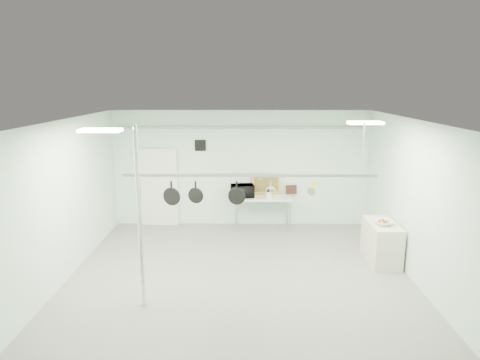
{
  "coord_description": "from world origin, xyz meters",
  "views": [
    {
      "loc": [
        0.08,
        -7.59,
        3.87
      ],
      "look_at": [
        0.01,
        1.0,
        1.95
      ],
      "focal_mm": 32.0,
      "sensor_mm": 36.0,
      "label": 1
    }
  ],
  "objects_px": {
    "fruit_bowl": "(384,223)",
    "prep_table": "(263,199)",
    "microwave": "(242,191)",
    "coffee_canister": "(269,195)",
    "skillet_right": "(237,193)",
    "skillet_mid": "(196,192)",
    "pot_rack": "(250,174)",
    "side_cabinet": "(381,242)",
    "skillet_left": "(172,193)",
    "chrome_pole": "(140,220)"
  },
  "relations": [
    {
      "from": "prep_table",
      "to": "chrome_pole",
      "type": "bearing_deg",
      "value": -118.71
    },
    {
      "from": "coffee_canister",
      "to": "skillet_left",
      "type": "bearing_deg",
      "value": -123.21
    },
    {
      "from": "prep_table",
      "to": "skillet_mid",
      "type": "height_order",
      "value": "skillet_mid"
    },
    {
      "from": "side_cabinet",
      "to": "pot_rack",
      "type": "relative_size",
      "value": 0.25
    },
    {
      "from": "prep_table",
      "to": "pot_rack",
      "type": "bearing_deg",
      "value": -96.91
    },
    {
      "from": "side_cabinet",
      "to": "skillet_left",
      "type": "distance_m",
      "value": 4.79
    },
    {
      "from": "microwave",
      "to": "coffee_canister",
      "type": "height_order",
      "value": "microwave"
    },
    {
      "from": "prep_table",
      "to": "skillet_left",
      "type": "bearing_deg",
      "value": -119.85
    },
    {
      "from": "side_cabinet",
      "to": "pot_rack",
      "type": "bearing_deg",
      "value": -159.55
    },
    {
      "from": "side_cabinet",
      "to": "skillet_left",
      "type": "xyz_separation_m",
      "value": [
        -4.44,
        -1.1,
        1.39
      ]
    },
    {
      "from": "microwave",
      "to": "coffee_canister",
      "type": "xyz_separation_m",
      "value": [
        0.7,
        -0.15,
        -0.07
      ]
    },
    {
      "from": "pot_rack",
      "to": "coffee_canister",
      "type": "bearing_deg",
      "value": 80.05
    },
    {
      "from": "pot_rack",
      "to": "skillet_left",
      "type": "height_order",
      "value": "pot_rack"
    },
    {
      "from": "fruit_bowl",
      "to": "pot_rack",
      "type": "bearing_deg",
      "value": -161.73
    },
    {
      "from": "pot_rack",
      "to": "fruit_bowl",
      "type": "xyz_separation_m",
      "value": [
        2.92,
        0.96,
        -1.28
      ]
    },
    {
      "from": "prep_table",
      "to": "skillet_right",
      "type": "distance_m",
      "value": 3.52
    },
    {
      "from": "coffee_canister",
      "to": "fruit_bowl",
      "type": "height_order",
      "value": "coffee_canister"
    },
    {
      "from": "side_cabinet",
      "to": "pot_rack",
      "type": "xyz_separation_m",
      "value": [
        -2.95,
        -1.1,
        1.78
      ]
    },
    {
      "from": "skillet_mid",
      "to": "pot_rack",
      "type": "bearing_deg",
      "value": 16.05
    },
    {
      "from": "skillet_mid",
      "to": "skillet_right",
      "type": "bearing_deg",
      "value": 16.05
    },
    {
      "from": "pot_rack",
      "to": "chrome_pole",
      "type": "bearing_deg",
      "value": -154.65
    },
    {
      "from": "skillet_mid",
      "to": "prep_table",
      "type": "bearing_deg",
      "value": 82.6
    },
    {
      "from": "side_cabinet",
      "to": "coffee_canister",
      "type": "height_order",
      "value": "coffee_canister"
    },
    {
      "from": "side_cabinet",
      "to": "microwave",
      "type": "height_order",
      "value": "microwave"
    },
    {
      "from": "microwave",
      "to": "skillet_mid",
      "type": "bearing_deg",
      "value": 67.48
    },
    {
      "from": "side_cabinet",
      "to": "microwave",
      "type": "distance_m",
      "value": 3.83
    },
    {
      "from": "chrome_pole",
      "to": "skillet_mid",
      "type": "relative_size",
      "value": 7.33
    },
    {
      "from": "microwave",
      "to": "coffee_canister",
      "type": "bearing_deg",
      "value": 160.39
    },
    {
      "from": "fruit_bowl",
      "to": "side_cabinet",
      "type": "bearing_deg",
      "value": 77.71
    },
    {
      "from": "chrome_pole",
      "to": "skillet_right",
      "type": "bearing_deg",
      "value": 28.6
    },
    {
      "from": "pot_rack",
      "to": "skillet_mid",
      "type": "distance_m",
      "value": 1.09
    },
    {
      "from": "fruit_bowl",
      "to": "skillet_right",
      "type": "bearing_deg",
      "value": -163.08
    },
    {
      "from": "pot_rack",
      "to": "skillet_right",
      "type": "relative_size",
      "value": 10.67
    },
    {
      "from": "microwave",
      "to": "fruit_bowl",
      "type": "distance_m",
      "value": 3.84
    },
    {
      "from": "side_cabinet",
      "to": "skillet_mid",
      "type": "relative_size",
      "value": 2.75
    },
    {
      "from": "microwave",
      "to": "fruit_bowl",
      "type": "relative_size",
      "value": 1.56
    },
    {
      "from": "side_cabinet",
      "to": "prep_table",
      "type": "bearing_deg",
      "value": 139.21
    },
    {
      "from": "fruit_bowl",
      "to": "skillet_right",
      "type": "distance_m",
      "value": 3.44
    },
    {
      "from": "side_cabinet",
      "to": "coffee_canister",
      "type": "relative_size",
      "value": 6.26
    },
    {
      "from": "chrome_pole",
      "to": "skillet_mid",
      "type": "bearing_deg",
      "value": 46.04
    },
    {
      "from": "chrome_pole",
      "to": "pot_rack",
      "type": "xyz_separation_m",
      "value": [
        1.9,
        0.9,
        0.63
      ]
    },
    {
      "from": "skillet_mid",
      "to": "skillet_right",
      "type": "height_order",
      "value": "same"
    },
    {
      "from": "coffee_canister",
      "to": "skillet_right",
      "type": "height_order",
      "value": "skillet_right"
    },
    {
      "from": "prep_table",
      "to": "skillet_left",
      "type": "height_order",
      "value": "skillet_left"
    },
    {
      "from": "prep_table",
      "to": "side_cabinet",
      "type": "bearing_deg",
      "value": -40.79
    },
    {
      "from": "fruit_bowl",
      "to": "skillet_mid",
      "type": "relative_size",
      "value": 0.9
    },
    {
      "from": "prep_table",
      "to": "skillet_left",
      "type": "relative_size",
      "value": 3.31
    },
    {
      "from": "pot_rack",
      "to": "microwave",
      "type": "bearing_deg",
      "value": 92.64
    },
    {
      "from": "fruit_bowl",
      "to": "prep_table",
      "type": "bearing_deg",
      "value": 137.18
    },
    {
      "from": "chrome_pole",
      "to": "coffee_canister",
      "type": "xyz_separation_m",
      "value": [
        2.45,
        4.02,
        -0.6
      ]
    }
  ]
}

